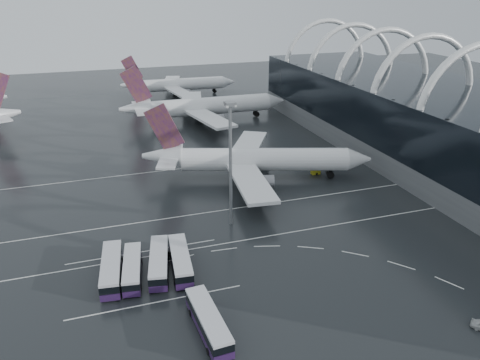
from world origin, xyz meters
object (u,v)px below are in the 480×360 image
object	(u,v)px
airliner_gate_c	(177,85)
gse_cart_belly_c	(268,191)
floodlight_mast	(230,150)
gse_cart_belly_d	(336,163)
airliner_main	(253,160)
airliner_gate_b	(203,107)
gse_cart_belly_a	(316,172)
bus_row_far_c	(208,321)
bus_row_near_d	(181,260)
bus_row_near_a	(111,269)
bus_row_near_b	(132,268)
bus_row_near_c	(159,262)

from	to	relation	value
airliner_gate_c	gse_cart_belly_c	size ratio (longest dim) A/B	25.74
floodlight_mast	gse_cart_belly_d	distance (m)	47.34
airliner_main	airliner_gate_b	world-z (taller)	airliner_gate_b
floodlight_mast	gse_cart_belly_a	world-z (taller)	floodlight_mast
airliner_gate_b	bus_row_far_c	size ratio (longest dim) A/B	4.46
bus_row_near_d	floodlight_mast	bearing A→B (deg)	-39.73
gse_cart_belly_a	bus_row_near_a	bearing A→B (deg)	-149.86
bus_row_far_c	gse_cart_belly_d	distance (m)	74.24
airliner_main	bus_row_near_b	size ratio (longest dim) A/B	4.42
bus_row_near_c	gse_cart_belly_c	size ratio (longest dim) A/B	7.00
gse_cart_belly_a	bus_row_near_b	bearing A→B (deg)	-147.68
gse_cart_belly_a	bus_row_near_c	bearing A→B (deg)	-145.44
airliner_gate_c	airliner_gate_b	bearing A→B (deg)	-86.70
bus_row_near_c	bus_row_near_d	bearing A→B (deg)	-87.85
gse_cart_belly_c	bus_row_near_c	bearing A→B (deg)	-140.69
airliner_gate_b	floodlight_mast	size ratio (longest dim) A/B	2.34
bus_row_far_c	floodlight_mast	bearing A→B (deg)	-26.36
bus_row_near_b	bus_row_near_c	size ratio (longest dim) A/B	0.93
airliner_gate_c	bus_row_far_c	distance (m)	157.42
bus_row_far_c	floodlight_mast	distance (m)	36.26
airliner_gate_b	bus_row_near_b	size ratio (longest dim) A/B	4.71
airliner_main	airliner_gate_c	bearing A→B (deg)	107.54
airliner_main	gse_cart_belly_c	distance (m)	10.85
bus_row_near_b	floodlight_mast	world-z (taller)	floodlight_mast
airliner_gate_b	gse_cart_belly_c	xyz separation A→B (m)	(-0.60, -66.64, -4.79)
bus_row_near_d	floodlight_mast	world-z (taller)	floodlight_mast
bus_row_near_d	gse_cart_belly_d	world-z (taller)	bus_row_near_d
gse_cart_belly_d	bus_row_near_b	bearing A→B (deg)	-148.67
gse_cart_belly_a	gse_cart_belly_d	size ratio (longest dim) A/B	1.03
bus_row_near_b	floodlight_mast	bearing A→B (deg)	-50.80
bus_row_near_a	bus_row_far_c	xyz separation A→B (m)	(12.29, -18.17, -0.06)
bus_row_near_d	bus_row_far_c	xyz separation A→B (m)	(0.52, -17.21, -0.00)
bus_row_far_c	bus_row_near_d	bearing A→B (deg)	-1.61
airliner_gate_c	gse_cart_belly_c	bearing A→B (deg)	-87.20
airliner_gate_b	gse_cart_belly_c	distance (m)	66.82
bus_row_near_b	bus_row_near_c	bearing A→B (deg)	-77.99
airliner_main	bus_row_near_b	world-z (taller)	airliner_main
airliner_main	gse_cart_belly_a	distance (m)	17.56
floodlight_mast	bus_row_near_c	bearing A→B (deg)	-143.40
gse_cart_belly_a	bus_row_far_c	bearing A→B (deg)	-130.43
bus_row_near_b	bus_row_near_d	world-z (taller)	bus_row_near_d
bus_row_near_d	floodlight_mast	distance (m)	23.93
airliner_main	airliner_gate_b	distance (m)	56.77
airliner_main	airliner_gate_c	distance (m)	102.48
bus_row_near_c	gse_cart_belly_a	world-z (taller)	bus_row_near_c
airliner_main	bus_row_far_c	xyz separation A→B (m)	(-25.86, -52.65, -3.14)
gse_cart_belly_c	airliner_gate_c	bearing A→B (deg)	89.83
airliner_main	bus_row_near_d	world-z (taller)	airliner_main
airliner_main	bus_row_near_d	distance (m)	44.29
gse_cart_belly_d	airliner_main	bearing A→B (deg)	-177.10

